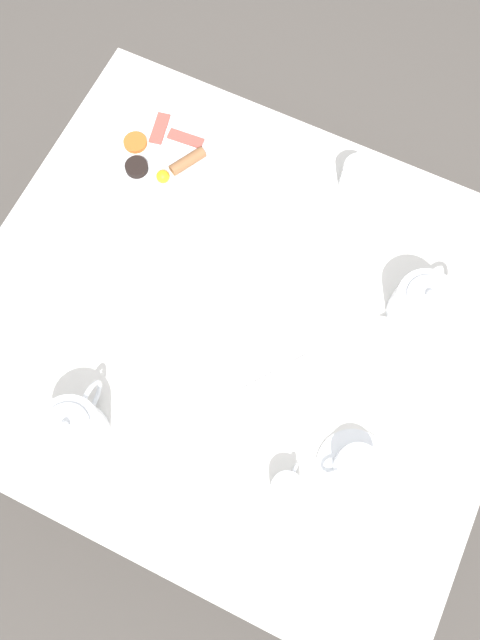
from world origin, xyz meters
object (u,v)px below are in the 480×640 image
object	(u,v)px
teacup_with_saucer_left	(356,467)
water_glass_tall	(357,177)
teapot_near	(74,430)
teapot_far	(422,305)
breakfast_plate	(162,156)
creamer_jug	(287,487)
knife_by_plate	(271,377)

from	to	relation	value
teacup_with_saucer_left	water_glass_tall	world-z (taller)	water_glass_tall
teapot_near	water_glass_tall	world-z (taller)	teapot_near
teapot_near	water_glass_tall	xyz separation A→B (m)	(0.78, -0.29, -0.01)
water_glass_tall	teapot_far	bearing A→B (deg)	-133.76
breakfast_plate	water_glass_tall	bearing A→B (deg)	-74.38
teapot_near	breakfast_plate	bearing A→B (deg)	-168.88
creamer_jug	knife_by_plate	size ratio (longest dim) A/B	0.50
breakfast_plate	teapot_far	distance (m)	0.69
water_glass_tall	creamer_jug	world-z (taller)	water_glass_tall
knife_by_plate	breakfast_plate	bearing A→B (deg)	50.69
knife_by_plate	teapot_far	bearing A→B (deg)	-40.33
water_glass_tall	knife_by_plate	world-z (taller)	water_glass_tall
water_glass_tall	creamer_jug	bearing A→B (deg)	-168.83
knife_by_plate	teacup_with_saucer_left	bearing A→B (deg)	-113.28
teacup_with_saucer_left	creamer_jug	distance (m)	0.14
teapot_near	teapot_far	size ratio (longest dim) A/B	1.08
water_glass_tall	creamer_jug	size ratio (longest dim) A/B	1.06
teacup_with_saucer_left	knife_by_plate	world-z (taller)	teacup_with_saucer_left
breakfast_plate	teapot_far	xyz separation A→B (m)	(-0.11, -0.68, 0.05)
teacup_with_saucer_left	teapot_near	bearing A→B (deg)	108.40
creamer_jug	knife_by_plate	xyz separation A→B (m)	(0.20, 0.12, -0.03)
teapot_far	creamer_jug	size ratio (longest dim) A/B	2.36
breakfast_plate	water_glass_tall	distance (m)	0.46
teacup_with_saucer_left	knife_by_plate	bearing A→B (deg)	66.72
teapot_near	teacup_with_saucer_left	size ratio (longest dim) A/B	1.39
breakfast_plate	knife_by_plate	distance (m)	0.59
teapot_near	teapot_far	bearing A→B (deg)	133.74
teapot_near	knife_by_plate	xyz separation A→B (m)	(0.28, -0.31, -0.05)
teapot_far	creamer_jug	distance (m)	0.48
teacup_with_saucer_left	teapot_far	bearing A→B (deg)	0.69
breakfast_plate	teacup_with_saucer_left	size ratio (longest dim) A/B	1.70
teapot_near	creamer_jug	distance (m)	0.44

